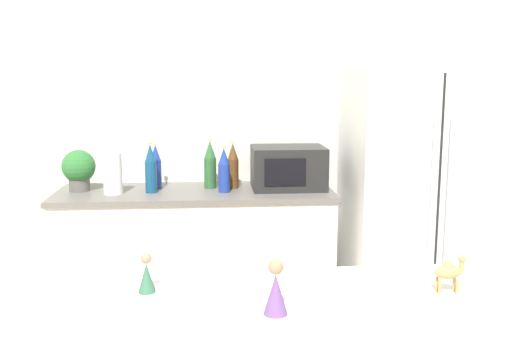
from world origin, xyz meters
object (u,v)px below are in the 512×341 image
object	(u,v)px
potted_plant	(79,169)
back_bottle_4	(156,167)
back_bottle_2	(210,165)
refrigerator	(416,196)
paper_towel_roll	(113,173)
wise_man_figurine_blue	(276,291)
back_bottle_3	(224,171)
microwave	(288,167)
camel_figurine	(449,271)
back_bottle_0	(151,169)
back_bottle_1	(233,166)
wise_man_figurine_crimson	(147,275)

from	to	relation	value
potted_plant	back_bottle_4	distance (m)	0.49
potted_plant	back_bottle_2	size ratio (longest dim) A/B	0.83
refrigerator	back_bottle_2	bearing A→B (deg)	173.47
paper_towel_roll	back_bottle_4	bearing A→B (deg)	32.40
paper_towel_roll	wise_man_figurine_blue	xyz separation A→B (m)	(0.80, -2.08, 0.01)
refrigerator	back_bottle_3	world-z (taller)	refrigerator
microwave	camel_figurine	world-z (taller)	microwave
camel_figurine	back_bottle_0	bearing A→B (deg)	119.57
back_bottle_2	back_bottle_4	size ratio (longest dim) A/B	1.08
back_bottle_1	potted_plant	bearing A→B (deg)	-179.17
refrigerator	back_bottle_3	distance (m)	1.29
microwave	back_bottle_2	distance (m)	0.52
back_bottle_4	microwave	bearing A→B (deg)	-4.47
camel_figurine	wise_man_figurine_crimson	bearing A→B (deg)	175.10
paper_towel_roll	wise_man_figurine_blue	distance (m)	2.23
potted_plant	camel_figurine	size ratio (longest dim) A/B	2.17
back_bottle_1	wise_man_figurine_blue	bearing A→B (deg)	-89.09
back_bottle_3	wise_man_figurine_blue	xyz separation A→B (m)	(0.10, -2.08, -0.00)
back_bottle_4	wise_man_figurine_blue	world-z (taller)	back_bottle_4
back_bottle_4	wise_man_figurine_crimson	world-z (taller)	back_bottle_4
paper_towel_roll	camel_figurine	world-z (taller)	paper_towel_roll
back_bottle_3	potted_plant	bearing A→B (deg)	173.13
back_bottle_2	back_bottle_1	bearing A→B (deg)	-6.55
back_bottle_2	back_bottle_3	world-z (taller)	back_bottle_2
paper_towel_roll	camel_figurine	size ratio (longest dim) A/B	2.13
microwave	wise_man_figurine_blue	xyz separation A→B (m)	(-0.33, -2.17, -0.00)
microwave	wise_man_figurine_crimson	distance (m)	2.10
back_bottle_4	refrigerator	bearing A→B (deg)	-5.74
microwave	back_bottle_1	bearing A→B (deg)	174.68
back_bottle_3	back_bottle_4	world-z (taller)	back_bottle_4
paper_towel_roll	back_bottle_1	distance (m)	0.78
paper_towel_roll	wise_man_figurine_blue	size ratio (longest dim) A/B	1.62
refrigerator	back_bottle_2	world-z (taller)	refrigerator
paper_towel_roll	refrigerator	bearing A→B (deg)	-0.30
potted_plant	back_bottle_3	bearing A→B (deg)	-6.87
back_bottle_0	wise_man_figurine_blue	xyz separation A→B (m)	(0.57, -2.10, -0.01)
paper_towel_roll	wise_man_figurine_crimson	bearing A→B (deg)	-77.50
back_bottle_3	wise_man_figurine_blue	world-z (taller)	back_bottle_3
camel_figurine	refrigerator	bearing A→B (deg)	72.50
back_bottle_3	camel_figurine	distance (m)	2.07
microwave	wise_man_figurine_blue	size ratio (longest dim) A/B	2.94
back_bottle_1	wise_man_figurine_blue	xyz separation A→B (m)	(0.04, -2.21, -0.01)
wise_man_figurine_crimson	back_bottle_0	bearing A→B (deg)	95.40
camel_figurine	wise_man_figurine_crimson	xyz separation A→B (m)	(-0.95, 0.08, -0.02)
microwave	back_bottle_1	world-z (taller)	back_bottle_1
wise_man_figurine_blue	back_bottle_0	bearing A→B (deg)	105.07
back_bottle_2	microwave	bearing A→B (deg)	-5.68
wise_man_figurine_blue	wise_man_figurine_crimson	xyz separation A→B (m)	(-0.39, 0.20, -0.02)
potted_plant	wise_man_figurine_blue	bearing A→B (deg)	-64.67
wise_man_figurine_blue	back_bottle_4	bearing A→B (deg)	103.70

